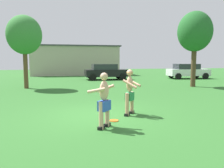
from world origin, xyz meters
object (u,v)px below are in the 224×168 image
frisbee (114,121)px  tree_near_building (24,35)px  player_near (104,99)px  player_in_green (130,90)px  tree_behind_players (195,32)px  car_white_near_post (188,71)px  car_black_far_end (106,71)px

frisbee → tree_near_building: tree_near_building is taller
player_near → player_in_green: player_in_green is taller
player_near → tree_behind_players: tree_behind_players is taller
car_white_near_post → tree_near_building: tree_near_building is taller
player_in_green → frisbee: bearing=-136.0°
tree_near_building → player_near: bearing=-69.4°
car_white_near_post → car_black_far_end: size_ratio=1.01×
car_black_far_end → frisbee: bearing=-99.3°
player_near → player_in_green: (1.18, 1.36, 0.04)m
car_white_near_post → car_black_far_end: bearing=176.5°
player_near → car_black_far_end: size_ratio=0.37×
player_in_green → tree_behind_players: (7.05, 7.26, 3.10)m
player_in_green → frisbee: (-0.74, -0.72, -0.89)m
frisbee → car_white_near_post: (11.33, 14.72, 0.81)m
player_in_green → tree_behind_players: tree_behind_players is taller
player_in_green → frisbee: size_ratio=5.64×
player_near → player_in_green: 1.80m
car_black_far_end → tree_near_building: size_ratio=0.86×
tree_behind_players → car_black_far_end: bearing=126.1°
player_near → car_black_far_end: 16.16m
car_white_near_post → tree_near_building: size_ratio=0.87×
player_near → car_white_near_post: (11.77, 15.36, -0.03)m
car_white_near_post → tree_behind_players: (-3.54, -6.75, 3.18)m
car_black_far_end → tree_near_building: bearing=-139.3°
player_near → tree_near_building: bearing=110.6°
car_black_far_end → tree_behind_players: size_ratio=0.79×
player_near → car_white_near_post: player_near is taller
car_white_near_post → tree_behind_players: size_ratio=0.80×
car_black_far_end → tree_behind_players: tree_behind_players is taller
frisbee → tree_near_building: bearing=114.2°
player_in_green → frisbee: 1.36m
player_near → tree_near_building: tree_near_building is taller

